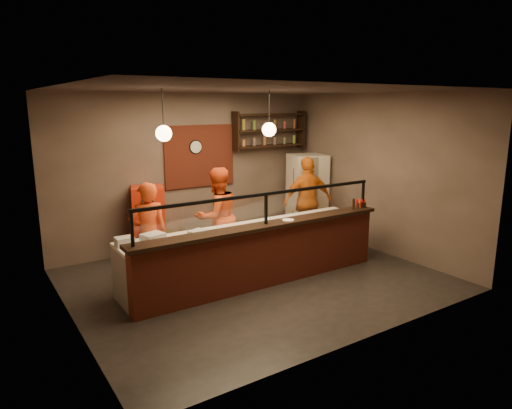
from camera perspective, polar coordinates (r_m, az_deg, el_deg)
floor at (r=8.03m, az=-0.01°, el=-9.30°), size 6.00×6.00×0.00m
ceiling at (r=7.46m, az=-0.02°, el=14.17°), size 6.00×6.00×0.00m
wall_back at (r=9.75m, az=-8.12°, el=4.20°), size 6.00×0.00×6.00m
wall_left at (r=6.48m, az=-22.79°, el=-0.79°), size 0.00×5.00×5.00m
wall_right at (r=9.54m, az=15.26°, el=3.71°), size 0.00×5.00×5.00m
wall_front at (r=5.71m, az=13.89°, el=-1.85°), size 6.00×0.00×6.00m
brick_patch at (r=9.77m, az=-7.04°, el=6.02°), size 1.60×0.04×1.30m
service_counter at (r=7.62m, az=1.23°, el=-6.51°), size 4.60×0.25×1.00m
counter_ledge at (r=7.47m, az=1.25°, el=-2.66°), size 4.70×0.37×0.06m
worktop_cabinet at (r=8.04m, az=-0.80°, el=-6.05°), size 4.60×0.75×0.85m
worktop at (r=7.91m, az=-0.81°, el=-2.95°), size 4.60×0.75×0.05m
sneeze_guard at (r=7.39m, az=1.26°, el=-0.11°), size 4.50×0.05×0.52m
wall_shelving at (r=10.46m, az=1.74°, el=9.27°), size 1.84×0.28×0.85m
wall_clock at (r=9.69m, az=-7.58°, el=7.15°), size 0.30×0.04×0.30m
pendant_left at (r=6.95m, az=-11.46°, el=8.72°), size 0.24×0.24×0.77m
pendant_right at (r=7.86m, az=1.65°, el=9.35°), size 0.24×0.24×0.77m
cook_left at (r=7.80m, az=-13.31°, el=-3.56°), size 0.68×0.50×1.74m
cook_mid at (r=8.54m, az=-4.85°, el=-1.52°), size 0.93×0.75×1.85m
cook_right at (r=9.79m, az=6.48°, el=0.40°), size 1.19×0.70×1.90m
fridge at (r=10.66m, az=6.37°, el=1.27°), size 0.93×0.89×1.85m
red_cooler at (r=9.19m, az=-13.22°, el=-2.16°), size 0.75×0.72×1.42m
pizza_dough at (r=8.48m, az=5.53°, el=-1.74°), size 0.62×0.62×0.01m
prep_tub_a at (r=7.12m, az=-16.11°, el=-4.45°), size 0.27×0.21×0.13m
prep_tub_b at (r=7.10m, az=-12.75°, el=-4.17°), size 0.38×0.34×0.16m
prep_tub_c at (r=7.25m, az=-7.26°, el=-3.73°), size 0.33×0.30×0.13m
rolling_pin at (r=7.23m, az=-10.55°, el=-4.16°), size 0.39×0.07×0.07m
condiment_caddy at (r=8.87m, az=12.91°, el=-0.03°), size 0.20×0.17×0.09m
pepper_mill at (r=8.65m, az=12.08°, el=0.05°), size 0.05×0.05×0.20m
small_plate at (r=7.69m, az=4.05°, el=-1.96°), size 0.25×0.25×0.01m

